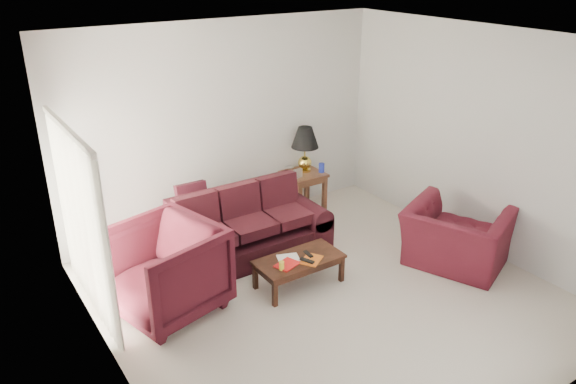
# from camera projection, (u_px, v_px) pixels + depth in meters

# --- Properties ---
(floor) EXTENTS (5.00, 5.00, 0.00)m
(floor) POSITION_uv_depth(u_px,v_px,m) (327.00, 295.00, 6.78)
(floor) COLOR beige
(floor) RESTS_ON ground
(blinds) EXTENTS (0.10, 2.00, 2.16)m
(blinds) POSITION_uv_depth(u_px,v_px,m) (81.00, 224.00, 6.13)
(blinds) COLOR silver
(blinds) RESTS_ON ground
(sofa) EXTENTS (2.30, 1.13, 0.91)m
(sofa) POSITION_uv_depth(u_px,v_px,m) (247.00, 226.00, 7.46)
(sofa) COLOR black
(sofa) RESTS_ON ground
(throw_pillow) EXTENTS (0.43, 0.22, 0.44)m
(throw_pillow) POSITION_uv_depth(u_px,v_px,m) (192.00, 198.00, 7.65)
(throw_pillow) COLOR black
(throw_pillow) RESTS_ON sofa
(end_table) EXTENTS (0.63, 0.63, 0.64)m
(end_table) POSITION_uv_depth(u_px,v_px,m) (303.00, 191.00, 8.89)
(end_table) COLOR brown
(end_table) RESTS_ON ground
(table_lamp) EXTENTS (0.55, 0.55, 0.72)m
(table_lamp) POSITION_uv_depth(u_px,v_px,m) (305.00, 149.00, 8.69)
(table_lamp) COLOR gold
(table_lamp) RESTS_ON end_table
(clock) EXTENTS (0.15, 0.07, 0.14)m
(clock) POSITION_uv_depth(u_px,v_px,m) (298.00, 173.00, 8.55)
(clock) COLOR #BBBBBF
(clock) RESTS_ON end_table
(blue_canister) EXTENTS (0.11, 0.11, 0.14)m
(blue_canister) POSITION_uv_depth(u_px,v_px,m) (322.00, 168.00, 8.76)
(blue_canister) COLOR navy
(blue_canister) RESTS_ON end_table
(picture_frame) EXTENTS (0.18, 0.19, 0.05)m
(picture_frame) POSITION_uv_depth(u_px,v_px,m) (290.00, 167.00, 8.79)
(picture_frame) COLOR #B7B7BB
(picture_frame) RESTS_ON end_table
(floor_lamp) EXTENTS (0.26, 0.26, 1.58)m
(floor_lamp) POSITION_uv_depth(u_px,v_px,m) (85.00, 213.00, 7.06)
(floor_lamp) COLOR white
(floor_lamp) RESTS_ON ground
(armchair_left) EXTENTS (1.40, 1.38, 1.06)m
(armchair_left) POSITION_uv_depth(u_px,v_px,m) (164.00, 270.00, 6.30)
(armchair_left) COLOR #3B0D16
(armchair_left) RESTS_ON ground
(armchair_right) EXTENTS (1.48, 1.56, 0.81)m
(armchair_right) POSITION_uv_depth(u_px,v_px,m) (456.00, 237.00, 7.29)
(armchair_right) COLOR #4A111B
(armchair_right) RESTS_ON ground
(coffee_table) EXTENTS (1.19, 0.83, 0.38)m
(coffee_table) POSITION_uv_depth(u_px,v_px,m) (299.00, 271.00, 6.92)
(coffee_table) COLOR black
(coffee_table) RESTS_ON ground
(magazine_red) EXTENTS (0.33, 0.29, 0.02)m
(magazine_red) POSITION_uv_depth(u_px,v_px,m) (287.00, 265.00, 6.69)
(magazine_red) COLOR red
(magazine_red) RESTS_ON coffee_table
(magazine_white) EXTENTS (0.31, 0.27, 0.01)m
(magazine_white) POSITION_uv_depth(u_px,v_px,m) (288.00, 258.00, 6.84)
(magazine_white) COLOR white
(magazine_white) RESTS_ON coffee_table
(magazine_orange) EXTENTS (0.35, 0.33, 0.02)m
(magazine_orange) POSITION_uv_depth(u_px,v_px,m) (312.00, 260.00, 6.79)
(magazine_orange) COLOR #C65C17
(magazine_orange) RESTS_ON coffee_table
(remote_a) EXTENTS (0.12, 0.19, 0.02)m
(remote_a) POSITION_uv_depth(u_px,v_px,m) (307.00, 261.00, 6.74)
(remote_a) COLOR black
(remote_a) RESTS_ON coffee_table
(remote_b) EXTENTS (0.06, 0.17, 0.02)m
(remote_b) POSITION_uv_depth(u_px,v_px,m) (308.00, 254.00, 6.89)
(remote_b) COLOR black
(remote_b) RESTS_ON coffee_table
(yellow_glass) EXTENTS (0.07, 0.07, 0.11)m
(yellow_glass) POSITION_uv_depth(u_px,v_px,m) (282.00, 266.00, 6.58)
(yellow_glass) COLOR yellow
(yellow_glass) RESTS_ON coffee_table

